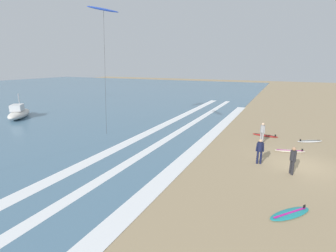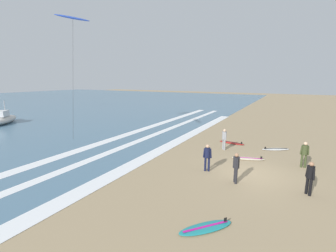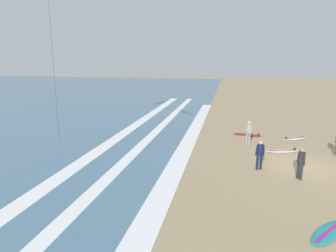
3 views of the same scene
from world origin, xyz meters
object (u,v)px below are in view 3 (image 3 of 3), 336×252
surfer_mid_group (249,130)px  surfboard_right_spare (282,151)px  surfboard_left_pile (329,232)px  surfboard_foreground_flat (295,138)px  surfer_left_far (260,152)px  surfboard_near_water (247,135)px  surfer_background_far (301,161)px

surfer_mid_group → surfboard_right_spare: bearing=-123.2°
surfboard_left_pile → surfboard_foreground_flat: same height
surfer_left_far → surfboard_right_spare: 3.80m
surfboard_left_pile → surfboard_right_spare: (8.33, -0.01, 0.00)m
surfer_mid_group → surfboard_near_water: 2.26m
surfboard_left_pile → surfboard_right_spare: size_ratio=0.91×
surfboard_near_water → surfboard_left_pile: bearing=-170.8°
surfer_left_far → surfboard_foreground_flat: bearing=-26.5°
surfer_background_far → surfboard_left_pile: bearing=179.1°
surfer_background_far → surfer_left_far: (0.79, 1.81, 0.00)m
surfboard_right_spare → surfboard_foreground_flat: (3.18, -1.45, 0.00)m
surfer_left_far → surfboard_foreground_flat: size_ratio=0.76×
surfboard_left_pile → surfboard_foreground_flat: 11.61m
surfer_left_far → surfboard_near_water: 6.70m
surfer_left_far → surfer_mid_group: (4.57, 0.26, 0.00)m
surfboard_right_spare → surfer_background_far: bearing=-179.3°
surfer_left_far → surfboard_right_spare: surfer_left_far is taller
surfer_mid_group → surfboard_near_water: surfer_mid_group is taller
surfer_background_far → surfboard_left_pile: size_ratio=0.81×
surfboard_right_spare → surfboard_near_water: size_ratio=1.01×
surfer_background_far → surfer_left_far: 1.98m
surfer_background_far → surfboard_foreground_flat: surfer_background_far is taller
surfer_background_far → surfboard_foreground_flat: 7.41m
surfer_background_far → surfer_mid_group: (5.36, 2.07, 0.00)m
surfboard_left_pile → surfboard_foreground_flat: (11.51, -1.46, 0.00)m
surfer_background_far → surfboard_right_spare: (4.04, 0.05, -0.91)m
surfboard_left_pile → surfboard_near_water: 11.87m
surfer_background_far → surfboard_right_spare: bearing=0.7°
surfer_background_far → surfboard_right_spare: 4.14m
surfboard_left_pile → surfboard_right_spare: same height
surfer_mid_group → surfboard_foreground_flat: size_ratio=0.76×
surfer_left_far → surfboard_near_water: surfer_left_far is taller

